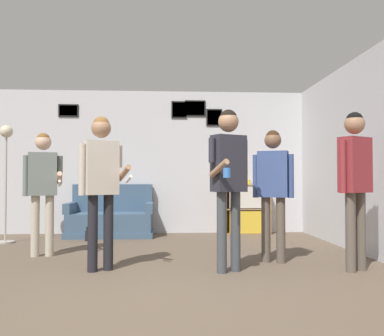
{
  "coord_description": "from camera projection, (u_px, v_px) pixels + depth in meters",
  "views": [
    {
      "loc": [
        0.27,
        -3.41,
        1.0
      ],
      "look_at": [
        0.6,
        2.36,
        1.17
      ],
      "focal_mm": 40.0,
      "sensor_mm": 36.0,
      "label": 1
    }
  ],
  "objects": [
    {
      "name": "ground_plane",
      "position": [
        133.0,
        308.0,
        3.36
      ],
      "size": [
        20.0,
        20.0,
        0.0
      ],
      "primitive_type": "plane",
      "color": "brown"
    },
    {
      "name": "wall_back",
      "position": [
        153.0,
        161.0,
        8.14
      ],
      "size": [
        8.15,
        0.08,
        2.7
      ],
      "color": "silver",
      "rests_on": "ground_plane"
    },
    {
      "name": "wall_right",
      "position": [
        358.0,
        155.0,
        5.92
      ],
      "size": [
        0.06,
        7.13,
        2.7
      ],
      "color": "silver",
      "rests_on": "ground_plane"
    },
    {
      "name": "couch",
      "position": [
        111.0,
        219.0,
        7.66
      ],
      "size": [
        1.52,
        0.8,
        0.92
      ],
      "color": "#3D5670",
      "rests_on": "ground_plane"
    },
    {
      "name": "bookshelf",
      "position": [
        247.0,
        209.0,
        8.0
      ],
      "size": [
        0.85,
        0.3,
        0.92
      ],
      "color": "olive",
      "rests_on": "ground_plane"
    },
    {
      "name": "floor_lamp",
      "position": [
        6.0,
        159.0,
        6.83
      ],
      "size": [
        0.28,
        0.28,
        1.89
      ],
      "color": "#ADA89E",
      "rests_on": "ground_plane"
    },
    {
      "name": "person_player_foreground_left",
      "position": [
        43.0,
        181.0,
        5.64
      ],
      "size": [
        0.55,
        0.42,
        1.63
      ],
      "color": "#B7AD99",
      "rests_on": "ground_plane"
    },
    {
      "name": "person_player_foreground_center",
      "position": [
        101.0,
        175.0,
        4.75
      ],
      "size": [
        0.59,
        0.39,
        1.71
      ],
      "color": "black",
      "rests_on": "ground_plane"
    },
    {
      "name": "person_watcher_holding_cup",
      "position": [
        229.0,
        171.0,
        4.68
      ],
      "size": [
        0.46,
        0.56,
        1.78
      ],
      "color": "#3D4247",
      "rests_on": "ground_plane"
    },
    {
      "name": "person_spectator_near_bookshelf",
      "position": [
        273.0,
        182.0,
        5.23
      ],
      "size": [
        0.47,
        0.32,
        1.62
      ],
      "color": "brown",
      "rests_on": "ground_plane"
    },
    {
      "name": "person_spectator_far_right",
      "position": [
        355.0,
        172.0,
        4.74
      ],
      "size": [
        0.44,
        0.36,
        1.76
      ],
      "color": "brown",
      "rests_on": "ground_plane"
    },
    {
      "name": "bottle_on_floor",
      "position": [
        87.0,
        235.0,
        7.02
      ],
      "size": [
        0.06,
        0.06,
        0.24
      ],
      "color": "black",
      "rests_on": "ground_plane"
    },
    {
      "name": "drinking_cup",
      "position": [
        248.0,
        182.0,
        8.01
      ],
      "size": [
        0.08,
        0.08,
        0.09
      ],
      "color": "yellow",
      "rests_on": "bookshelf"
    }
  ]
}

